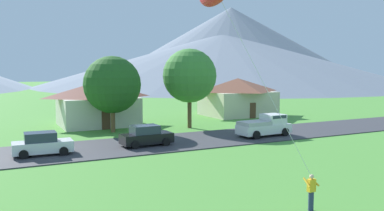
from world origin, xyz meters
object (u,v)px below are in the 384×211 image
pickup_truck_white_west_side (265,125)px  parked_car_white_mid_east (42,144)px  tree_center (112,85)px  parked_car_black_mid_west (146,136)px  house_leftmost (98,103)px  house_left_center (238,96)px  tree_near_left (190,76)px

pickup_truck_white_west_side → parked_car_white_mid_east: bearing=178.3°
tree_center → parked_car_white_mid_east: 12.04m
tree_center → parked_car_black_mid_west: (0.42, -8.50, -3.90)m
house_leftmost → parked_car_black_mid_west: size_ratio=2.05×
parked_car_black_mid_west → parked_car_white_mid_east: same height
pickup_truck_white_west_side → house_leftmost: bearing=130.1°
house_left_center → tree_near_left: size_ratio=1.10×
parked_car_white_mid_east → pickup_truck_white_west_side: (19.70, -0.57, 0.19)m
tree_near_left → pickup_truck_white_west_side: bearing=-64.5°
tree_center → parked_car_white_mid_east: tree_center is taller
house_left_center → tree_center: (-19.07, -6.51, 2.15)m
pickup_truck_white_west_side → tree_near_left: bearing=115.5°
tree_center → pickup_truck_white_west_side: tree_center is taller
tree_near_left → parked_car_white_mid_east: size_ratio=2.00×
house_left_center → tree_center: tree_center is taller
house_leftmost → parked_car_white_mid_east: (-7.45, -13.97, -1.68)m
parked_car_white_mid_east → pickup_truck_white_west_side: bearing=-1.7°
house_left_center → house_leftmost: bearing=-177.1°
parked_car_black_mid_west → house_leftmost: bearing=92.5°
tree_near_left → parked_car_black_mid_west: tree_near_left is taller
parked_car_white_mid_east → house_leftmost: bearing=61.9°
house_leftmost → tree_center: 5.96m
parked_car_black_mid_west → house_left_center: bearing=38.8°
parked_car_white_mid_east → tree_near_left: bearing=25.6°
house_leftmost → pickup_truck_white_west_side: size_ratio=1.66×
house_left_center → pickup_truck_white_west_side: (-7.01, -15.53, -1.56)m
tree_center → parked_car_white_mid_east: (-7.64, -8.44, -3.90)m
house_leftmost → pickup_truck_white_west_side: 19.07m
house_leftmost → tree_center: size_ratio=1.15×
tree_near_left → parked_car_black_mid_west: (-7.74, -7.65, -4.74)m
tree_near_left → tree_center: tree_near_left is taller
house_left_center → parked_car_black_mid_west: size_ratio=2.19×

